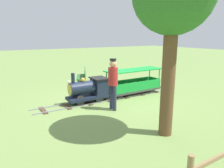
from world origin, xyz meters
name	(u,v)px	position (x,y,z in m)	size (l,w,h in m)	color
ground_plane	(112,98)	(0.00, 0.00, 0.00)	(60.00, 60.00, 0.00)	#75934C
track	(115,97)	(0.00, -0.09, 0.02)	(0.68, 6.05, 0.04)	gray
locomotive	(89,89)	(0.00, 0.95, 0.49)	(0.64, 1.45, 1.06)	#192338
passenger_car	(134,84)	(0.00, -0.99, 0.42)	(0.74, 2.35, 0.97)	#3F3F3F
conductor_person	(113,80)	(-1.06, 0.65, 0.96)	(0.30, 0.30, 1.62)	#282D47
park_bench	(82,77)	(2.41, 0.13, 0.42)	(1.35, 0.90, 0.82)	#2D6B33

